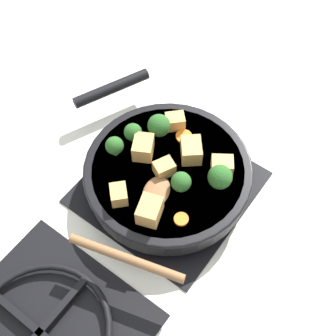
{
  "coord_description": "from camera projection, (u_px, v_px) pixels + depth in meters",
  "views": [
    {
      "loc": [
        -0.28,
        0.38,
        0.82
      ],
      "look_at": [
        0.0,
        0.0,
        0.07
      ],
      "focal_mm": 50.0,
      "sensor_mm": 36.0,
      "label": 1
    }
  ],
  "objects": [
    {
      "name": "ground_plane",
      "position": [
        168.0,
        188.0,
        0.95
      ],
      "size": [
        2.4,
        2.4,
        0.0
      ],
      "primitive_type": "plane",
      "color": "silver"
    },
    {
      "name": "front_burner_grate",
      "position": [
        168.0,
        185.0,
        0.94
      ],
      "size": [
        0.31,
        0.31,
        0.03
      ],
      "color": "black",
      "rests_on": "ground_plane"
    },
    {
      "name": "rear_burner_grate",
      "position": [
        41.0,
        334.0,
        0.78
      ],
      "size": [
        0.31,
        0.31,
        0.03
      ],
      "color": "black",
      "rests_on": "ground_plane"
    },
    {
      "name": "skillet_pan",
      "position": [
        167.0,
        173.0,
        0.9
      ],
      "size": [
        0.43,
        0.35,
        0.05
      ],
      "color": "black",
      "rests_on": "front_burner_grate"
    },
    {
      "name": "wooden_spoon",
      "position": [
        141.0,
        226.0,
        0.81
      ],
      "size": [
        0.2,
        0.21,
        0.02
      ],
      "color": "brown",
      "rests_on": "skillet_pan"
    },
    {
      "name": "tofu_cube_center_large",
      "position": [
        191.0,
        150.0,
        0.88
      ],
      "size": [
        0.06,
        0.06,
        0.04
      ],
      "primitive_type": "cube",
      "rotation": [
        0.0,
        0.0,
        5.41
      ],
      "color": "tan",
      "rests_on": "skillet_pan"
    },
    {
      "name": "tofu_cube_near_handle",
      "position": [
        144.0,
        147.0,
        0.89
      ],
      "size": [
        0.05,
        0.06,
        0.04
      ],
      "primitive_type": "cube",
      "rotation": [
        0.0,
        0.0,
        5.21
      ],
      "color": "tan",
      "rests_on": "skillet_pan"
    },
    {
      "name": "tofu_cube_east_chunk",
      "position": [
        119.0,
        195.0,
        0.84
      ],
      "size": [
        0.05,
        0.05,
        0.03
      ],
      "primitive_type": "cube",
      "rotation": [
        0.0,
        0.0,
        5.51
      ],
      "color": "tan",
      "rests_on": "skillet_pan"
    },
    {
      "name": "tofu_cube_west_chunk",
      "position": [
        150.0,
        211.0,
        0.82
      ],
      "size": [
        0.05,
        0.06,
        0.04
      ],
      "primitive_type": "cube",
      "rotation": [
        0.0,
        0.0,
        5.04
      ],
      "color": "tan",
      "rests_on": "skillet_pan"
    },
    {
      "name": "tofu_cube_back_piece",
      "position": [
        222.0,
        166.0,
        0.87
      ],
      "size": [
        0.05,
        0.05,
        0.03
      ],
      "primitive_type": "cube",
      "rotation": [
        0.0,
        0.0,
        0.59
      ],
      "color": "tan",
      "rests_on": "skillet_pan"
    },
    {
      "name": "tofu_cube_front_piece",
      "position": [
        165.0,
        169.0,
        0.87
      ],
      "size": [
        0.04,
        0.05,
        0.03
      ],
      "primitive_type": "cube",
      "rotation": [
        0.0,
        0.0,
        4.26
      ],
      "color": "tan",
      "rests_on": "skillet_pan"
    },
    {
      "name": "tofu_cube_mid_small",
      "position": [
        175.0,
        121.0,
        0.93
      ],
      "size": [
        0.05,
        0.05,
        0.03
      ],
      "primitive_type": "cube",
      "rotation": [
        0.0,
        0.0,
        3.93
      ],
      "color": "tan",
      "rests_on": "skillet_pan"
    },
    {
      "name": "broccoli_floret_near_spoon",
      "position": [
        181.0,
        182.0,
        0.84
      ],
      "size": [
        0.04,
        0.04,
        0.04
      ],
      "color": "#709956",
      "rests_on": "skillet_pan"
    },
    {
      "name": "broccoli_floret_center_top",
      "position": [
        220.0,
        177.0,
        0.84
      ],
      "size": [
        0.05,
        0.05,
        0.05
      ],
      "color": "#709956",
      "rests_on": "skillet_pan"
    },
    {
      "name": "broccoli_floret_east_rim",
      "position": [
        133.0,
        132.0,
        0.9
      ],
      "size": [
        0.04,
        0.04,
        0.04
      ],
      "color": "#709956",
      "rests_on": "skillet_pan"
    },
    {
      "name": "broccoli_floret_west_rim",
      "position": [
        115.0,
        146.0,
        0.88
      ],
      "size": [
        0.04,
        0.04,
        0.04
      ],
      "color": "#709956",
      "rests_on": "skillet_pan"
    },
    {
      "name": "broccoli_floret_north_edge",
      "position": [
        159.0,
        126.0,
        0.9
      ],
      "size": [
        0.05,
        0.05,
        0.05
      ],
      "color": "#709956",
      "rests_on": "skillet_pan"
    },
    {
      "name": "carrot_slice_orange_thin",
      "position": [
        184.0,
        136.0,
        0.92
      ],
      "size": [
        0.03,
        0.03,
        0.01
      ],
      "primitive_type": "cylinder",
      "color": "orange",
      "rests_on": "skillet_pan"
    },
    {
      "name": "carrot_slice_near_center",
      "position": [
        181.0,
        219.0,
        0.83
      ],
      "size": [
        0.03,
        0.03,
        0.01
      ],
      "primitive_type": "cylinder",
      "color": "orange",
      "rests_on": "skillet_pan"
    }
  ]
}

